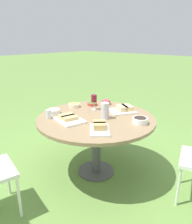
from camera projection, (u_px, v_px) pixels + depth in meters
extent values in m
plane|color=#668E42|center=(96.00, 171.00, 2.75)|extent=(40.00, 40.00, 0.00)
cylinder|color=#4C4C51|center=(96.00, 170.00, 2.75)|extent=(0.45, 0.45, 0.02)
cylinder|color=#4C4C51|center=(96.00, 146.00, 2.64)|extent=(0.11, 0.11, 0.68)
cylinder|color=#8C7251|center=(96.00, 118.00, 2.53)|extent=(1.36, 1.36, 0.03)
cylinder|color=white|center=(19.00, 197.00, 1.98)|extent=(0.03, 0.03, 0.43)
cylinder|color=white|center=(8.00, 176.00, 2.29)|extent=(0.03, 0.03, 0.43)
cylinder|color=white|center=(182.00, 167.00, 2.46)|extent=(0.03, 0.03, 0.43)
cylinder|color=white|center=(178.00, 187.00, 2.13)|extent=(0.03, 0.03, 0.43)
cylinder|color=silver|center=(105.00, 111.00, 2.44)|extent=(0.09, 0.09, 0.19)
cone|color=silver|center=(102.00, 103.00, 2.44)|extent=(0.02, 0.02, 0.02)
cylinder|color=silver|center=(94.00, 109.00, 2.78)|extent=(0.06, 0.06, 0.01)
cylinder|color=silver|center=(94.00, 106.00, 2.76)|extent=(0.01, 0.01, 0.10)
cylinder|color=maroon|center=(94.00, 98.00, 2.73)|extent=(0.07, 0.07, 0.09)
cube|color=white|center=(100.00, 130.00, 2.13)|extent=(0.34, 0.34, 0.02)
cube|color=tan|center=(99.00, 124.00, 2.18)|extent=(0.16, 0.16, 0.06)
cube|color=tan|center=(100.00, 126.00, 2.12)|extent=(0.16, 0.16, 0.06)
cube|color=white|center=(70.00, 120.00, 2.39)|extent=(0.38, 0.32, 0.02)
cube|color=tan|center=(66.00, 116.00, 2.44)|extent=(0.15, 0.18, 0.04)
cube|color=tan|center=(70.00, 118.00, 2.38)|extent=(0.15, 0.18, 0.04)
cube|color=white|center=(122.00, 111.00, 2.69)|extent=(0.37, 0.39, 0.02)
cube|color=#E0C184|center=(127.00, 108.00, 2.69)|extent=(0.20, 0.18, 0.06)
cube|color=#E0C184|center=(122.00, 108.00, 2.68)|extent=(0.20, 0.18, 0.06)
cylinder|color=beige|center=(74.00, 105.00, 2.88)|extent=(0.15, 0.15, 0.05)
cylinder|color=#E0C147|center=(74.00, 104.00, 2.88)|extent=(0.12, 0.12, 0.02)
cylinder|color=#B74733|center=(92.00, 104.00, 2.96)|extent=(0.13, 0.13, 0.04)
cylinder|color=#387533|center=(92.00, 103.00, 2.95)|extent=(0.11, 0.11, 0.02)
cylinder|color=white|center=(140.00, 121.00, 2.32)|extent=(0.16, 0.16, 0.06)
cylinder|color=#2D231E|center=(140.00, 119.00, 2.31)|extent=(0.13, 0.13, 0.03)
cylinder|color=#B74733|center=(106.00, 102.00, 3.00)|extent=(0.12, 0.12, 0.06)
cylinder|color=#D6385B|center=(106.00, 101.00, 2.99)|extent=(0.10, 0.10, 0.02)
cylinder|color=white|center=(54.00, 112.00, 2.61)|extent=(0.15, 0.15, 0.06)
cylinder|color=silver|center=(54.00, 110.00, 2.61)|extent=(0.12, 0.12, 0.03)
cylinder|color=silver|center=(49.00, 114.00, 2.46)|extent=(0.06, 0.06, 0.10)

